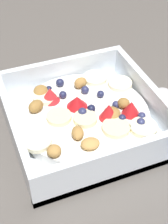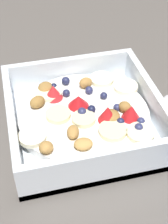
{
  "view_description": "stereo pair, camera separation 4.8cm",
  "coord_description": "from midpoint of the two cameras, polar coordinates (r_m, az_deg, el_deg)",
  "views": [
    {
      "loc": [
        0.11,
        0.35,
        0.35
      ],
      "look_at": [
        -0.02,
        0.02,
        0.03
      ],
      "focal_mm": 54.06,
      "sensor_mm": 36.0,
      "label": 1
    },
    {
      "loc": [
        0.07,
        0.36,
        0.35
      ],
      "look_at": [
        -0.02,
        0.02,
        0.03
      ],
      "focal_mm": 54.06,
      "sensor_mm": 36.0,
      "label": 2
    }
  ],
  "objects": [
    {
      "name": "fruit_bowl",
      "position": [
        0.49,
        2.87,
        -0.99
      ],
      "size": [
        0.21,
        0.21,
        0.06
      ],
      "color": "white",
      "rests_on": "ground"
    },
    {
      "name": "ground_plane",
      "position": [
        0.51,
        0.41,
        -1.7
      ],
      "size": [
        2.4,
        2.4,
        0.0
      ],
      "primitive_type": "plane",
      "color": "#56514C"
    }
  ]
}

